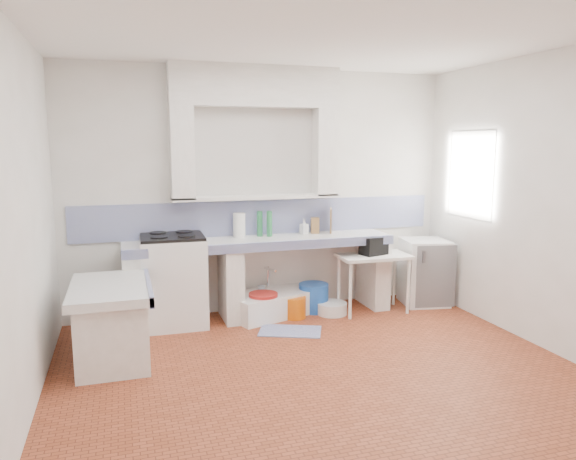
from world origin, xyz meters
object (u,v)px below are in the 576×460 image
object	(u,v)px
sink	(273,304)
fridge	(424,272)
stove	(173,281)
side_table	(373,283)

from	to	relation	value
sink	fridge	distance (m)	1.92
stove	side_table	size ratio (longest dim) A/B	1.17
stove	sink	bearing A→B (deg)	0.78
stove	fridge	xyz separation A→B (m)	(3.01, -0.14, -0.08)
sink	side_table	xyz separation A→B (m)	(1.15, -0.24, 0.22)
side_table	fridge	bearing A→B (deg)	10.26
sink	fridge	bearing A→B (deg)	-22.88
stove	fridge	distance (m)	3.01
fridge	side_table	bearing A→B (deg)	-160.73
stove	side_table	bearing A→B (deg)	-5.05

